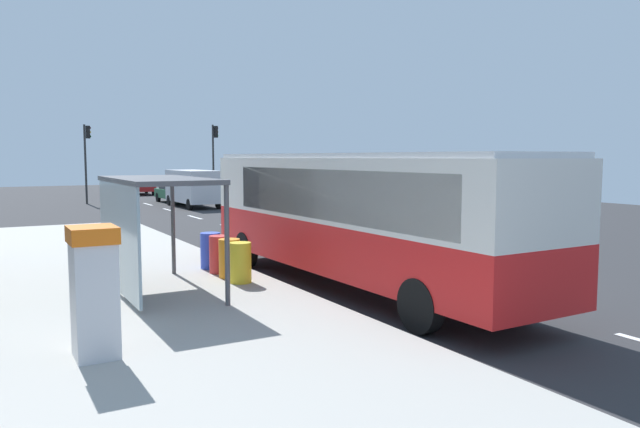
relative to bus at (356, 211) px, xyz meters
The scene contains 21 objects.
ground_plane 13.64m from the bus, 82.72° to the left, with size 56.00×92.00×0.04m, color #2D2D30.
sidewalk_platform 5.20m from the bus, 163.29° to the left, with size 6.20×30.00×0.18m, color #ADAAA3.
lane_stripe_seg_1 3.12m from the bus, 39.07° to the right, with size 0.16×2.20×0.01m, color silver.
lane_stripe_seg_2 4.34m from the bus, 60.06° to the left, with size 0.16×2.20×0.01m, color silver.
lane_stripe_seg_3 8.83m from the bus, 76.86° to the left, with size 0.16×2.20×0.01m, color silver.
lane_stripe_seg_4 13.67m from the bus, 81.67° to the left, with size 0.16×2.20×0.01m, color silver.
lane_stripe_seg_5 18.60m from the bus, 83.91° to the left, with size 0.16×2.20×0.01m, color silver.
lane_stripe_seg_6 23.56m from the bus, 85.21° to the left, with size 0.16×2.20×0.01m, color silver.
lane_stripe_seg_7 28.53m from the bus, 86.05° to the left, with size 0.16×2.20×0.01m, color silver.
bus is the anchor object (origin of this frame).
white_van 25.10m from the bus, 81.03° to the left, with size 2.11×5.24×2.30m.
sedan_near 39.72m from the bus, 84.20° to the left, with size 1.99×4.47×1.52m.
sedan_far 29.28m from the bus, 82.12° to the left, with size 1.90×4.43×1.52m.
ticket_machine 6.97m from the bus, 156.18° to the right, with size 0.66×0.76×1.94m.
recycling_bin_yellow 2.98m from the bus, 155.77° to the left, with size 0.52×0.52×0.95m, color yellow.
recycling_bin_orange 3.30m from the bus, 143.82° to the left, with size 0.52×0.52×0.95m, color orange.
recycling_bin_red 3.73m from the bus, 134.64° to the left, with size 0.52×0.52×0.95m, color red.
recycling_bin_blue 4.24m from the bus, 127.69° to the left, with size 0.52×0.52×0.95m, color blue.
traffic_light_near_side 30.93m from the bus, 76.50° to the left, with size 0.49×0.28×5.43m.
traffic_light_far_side 30.91m from the bus, 92.58° to the left, with size 0.49×0.28×5.27m.
bus_shelter 4.83m from the bus, 167.07° to the left, with size 1.80×4.00×2.50m.
Camera 1 is at (-9.47, -11.44, 3.12)m, focal length 34.05 mm.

